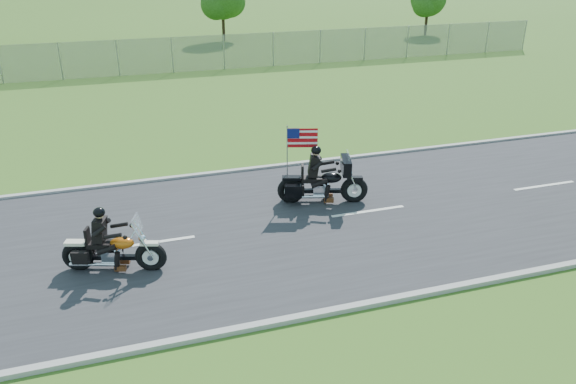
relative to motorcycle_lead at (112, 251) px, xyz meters
name	(u,v)px	position (x,y,z in m)	size (l,w,h in m)	color
ground	(229,233)	(2.92, 0.99, -0.52)	(420.00, 420.00, 0.00)	#36571B
road	(229,232)	(2.92, 0.99, -0.50)	(120.00, 8.00, 0.04)	#28282B
curb_north	(203,175)	(2.92, 5.04, -0.47)	(120.00, 0.18, 0.12)	#9E9B93
curb_south	(271,323)	(2.92, -3.06, -0.47)	(120.00, 0.18, 0.12)	#9E9B93
fence	(60,61)	(-2.08, 20.99, 0.48)	(60.00, 0.03, 2.00)	gray
tree_fence_far	(428,0)	(24.96, 29.02, 2.12)	(3.08, 2.87, 4.20)	#382316
motorcycle_lead	(112,251)	(0.00, 0.00, 0.00)	(2.36, 1.08, 1.63)	black
motorcycle_follow	(322,184)	(5.91, 1.99, 0.09)	(2.58, 1.21, 2.20)	black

